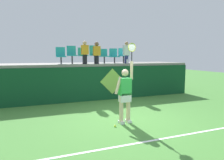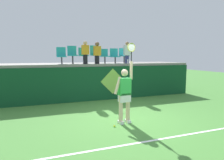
{
  "view_description": "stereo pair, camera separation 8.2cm",
  "coord_description": "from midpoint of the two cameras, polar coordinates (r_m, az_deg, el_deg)",
  "views": [
    {
      "loc": [
        -2.89,
        -5.97,
        2.14
      ],
      "look_at": [
        -0.11,
        1.16,
        1.23
      ],
      "focal_mm": 32.31,
      "sensor_mm": 36.0,
      "label": 1
    },
    {
      "loc": [
        -2.81,
        -6.0,
        2.14
      ],
      "look_at": [
        -0.11,
        1.16,
        1.23
      ],
      "focal_mm": 32.31,
      "sensor_mm": 36.0,
      "label": 2
    }
  ],
  "objects": [
    {
      "name": "spectator_platform",
      "position": [
        10.93,
        -6.15,
        4.44
      ],
      "size": [
        10.39,
        2.61,
        0.12
      ],
      "primitive_type": "cube",
      "color": "gray",
      "rests_on": "court_back_wall"
    },
    {
      "name": "stadium_chair_5",
      "position": [
        10.75,
        0.36,
        7.02
      ],
      "size": [
        0.44,
        0.42,
        0.78
      ],
      "color": "#38383D",
      "rests_on": "spectator_platform"
    },
    {
      "name": "stadium_chair_4",
      "position": [
        10.55,
        -2.54,
        7.04
      ],
      "size": [
        0.44,
        0.42,
        0.76
      ],
      "color": "#38383D",
      "rests_on": "spectator_platform"
    },
    {
      "name": "stadium_chair_1",
      "position": [
        10.15,
        -11.55,
        7.28
      ],
      "size": [
        0.44,
        0.42,
        0.88
      ],
      "color": "#38383D",
      "rests_on": "spectator_platform"
    },
    {
      "name": "court_back_wall",
      "position": [
        9.81,
        -4.17,
        -0.96
      ],
      "size": [
        10.39,
        0.2,
        1.64
      ],
      "primitive_type": "cube",
      "color": "#0F4223",
      "rests_on": "ground_plane"
    },
    {
      "name": "tennis_ball",
      "position": [
        6.26,
        0.49,
        -12.86
      ],
      "size": [
        0.07,
        0.07,
        0.07
      ],
      "primitive_type": "sphere",
      "color": "#D1E533",
      "rests_on": "ground_plane"
    },
    {
      "name": "spectator_2",
      "position": [
        10.56,
        3.89,
        7.86
      ],
      "size": [
        0.34,
        0.2,
        1.12
      ],
      "color": "navy",
      "rests_on": "spectator_platform"
    },
    {
      "name": "spectator_1",
      "position": [
        9.99,
        -4.58,
        7.82
      ],
      "size": [
        0.34,
        0.21,
        1.07
      ],
      "color": "black",
      "rests_on": "spectator_platform"
    },
    {
      "name": "stadium_chair_2",
      "position": [
        10.25,
        -8.51,
        7.16
      ],
      "size": [
        0.44,
        0.42,
        0.8
      ],
      "color": "#38383D",
      "rests_on": "spectator_platform"
    },
    {
      "name": "tennis_player",
      "position": [
        6.4,
        3.36,
        -3.62
      ],
      "size": [
        0.75,
        0.3,
        2.55
      ],
      "color": "white",
      "rests_on": "ground_plane"
    },
    {
      "name": "wall_signage_mount",
      "position": [
        10.08,
        -0.13,
        -5.45
      ],
      "size": [
        1.27,
        0.01,
        1.54
      ],
      "color": "#0F4223",
      "rests_on": "ground_plane"
    },
    {
      "name": "stadium_chair_3",
      "position": [
        10.41,
        -5.28,
        7.48
      ],
      "size": [
        0.44,
        0.42,
        0.92
      ],
      "color": "#38383D",
      "rests_on": "spectator_platform"
    },
    {
      "name": "stadium_chair_6",
      "position": [
        10.95,
        2.92,
        7.18
      ],
      "size": [
        0.44,
        0.42,
        0.81
      ],
      "color": "#38383D",
      "rests_on": "spectator_platform"
    },
    {
      "name": "court_baseline_stripe",
      "position": [
        5.52,
        12.27,
        -16.15
      ],
      "size": [
        9.35,
        0.08,
        0.01
      ],
      "primitive_type": "cube",
      "color": "white",
      "rests_on": "ground_plane"
    },
    {
      "name": "stadium_chair_0",
      "position": [
        10.07,
        -14.53,
        6.89
      ],
      "size": [
        0.44,
        0.42,
        0.81
      ],
      "color": "#38383D",
      "rests_on": "spectator_platform"
    },
    {
      "name": "ground_plane",
      "position": [
        6.97,
        4.06,
        -11.11
      ],
      "size": [
        40.0,
        40.0,
        0.0
      ],
      "primitive_type": "plane",
      "color": "#478438"
    },
    {
      "name": "spectator_0",
      "position": [
        9.81,
        -7.93,
        7.85
      ],
      "size": [
        0.34,
        0.2,
        1.1
      ],
      "color": "black",
      "rests_on": "spectator_platform"
    },
    {
      "name": "water_bottle",
      "position": [
        10.43,
        4.07,
        5.27
      ],
      "size": [
        0.08,
        0.08,
        0.22
      ],
      "primitive_type": "cylinder",
      "color": "white",
      "rests_on": "spectator_platform"
    }
  ]
}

